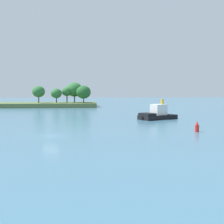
# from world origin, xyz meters

# --- Properties ---
(ground_plane) EXTENTS (400.00, 400.00, 0.00)m
(ground_plane) POSITION_xyz_m (0.00, 0.00, 0.00)
(ground_plane) COLOR teal
(treeline_island) EXTENTS (54.71, 17.82, 9.87)m
(treeline_island) POSITION_xyz_m (-14.24, 78.11, 2.42)
(treeline_island) COLOR #566B3D
(treeline_island) RESTS_ON ground
(fishing_skiff) EXTENTS (4.50, 3.37, 1.04)m
(fishing_skiff) POSITION_xyz_m (25.15, 37.44, 0.30)
(fishing_skiff) COLOR #19472D
(fishing_skiff) RESTS_ON ground
(tugboat) EXTENTS (10.24, 8.26, 4.83)m
(tugboat) POSITION_xyz_m (22.42, 25.13, 1.21)
(tugboat) COLOR black
(tugboat) RESTS_ON ground
(channel_buoy_red) EXTENTS (0.70, 0.70, 1.90)m
(channel_buoy_red) POSITION_xyz_m (24.63, 2.96, 0.81)
(channel_buoy_red) COLOR red
(channel_buoy_red) RESTS_ON ground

